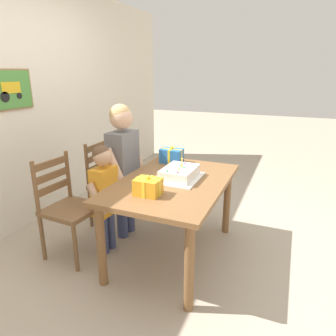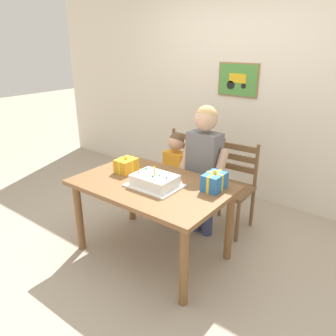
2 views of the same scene
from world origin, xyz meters
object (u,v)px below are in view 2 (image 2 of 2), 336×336
dining_table (152,193)px  gift_box_red_large (126,165)px  chair_right (232,187)px  birthday_cake (155,181)px  child_younger (176,170)px  child_older (204,159)px  gift_box_beside_cake (214,181)px  chair_left (178,172)px

dining_table → gift_box_red_large: size_ratio=6.87×
chair_right → dining_table: bearing=-111.4°
dining_table → birthday_cake: size_ratio=3.07×
gift_box_red_large → child_younger: 0.59m
chair_right → child_older: child_older is taller
dining_table → child_younger: bearing=106.1°
gift_box_beside_cake → child_older: bearing=131.3°
dining_table → chair_left: size_ratio=1.47×
child_younger → chair_left: bearing=121.2°
gift_box_beside_cake → chair_left: chair_left is taller
gift_box_beside_cake → chair_right: bearing=103.1°
dining_table → gift_box_red_large: 0.40m
chair_right → gift_box_beside_cake: bearing=-76.9°
gift_box_red_large → child_younger: (0.19, 0.53, -0.17)m
dining_table → child_older: bearing=74.1°
birthday_cake → child_older: bearing=80.2°
birthday_cake → child_older: (0.11, 0.62, 0.04)m
chair_right → child_older: size_ratio=0.69×
dining_table → child_older: (0.17, 0.59, 0.19)m
chair_right → child_older: 0.48m
chair_left → child_younger: child_younger is taller
chair_right → child_younger: 0.61m
birthday_cake → child_older: 0.63m
birthday_cake → chair_right: size_ratio=0.48×
dining_table → birthday_cake: (0.06, -0.03, 0.15)m
chair_left → child_older: bearing=-29.1°
child_older → child_younger: size_ratio=1.31×
child_older → child_younger: child_older is taller
chair_left → child_younger: size_ratio=0.90×
chair_right → child_older: (-0.17, -0.28, 0.35)m
chair_left → child_younger: 0.36m
birthday_cake → dining_table: bearing=151.1°
birthday_cake → chair_left: 1.04m
gift_box_beside_cake → chair_right: (-0.15, 0.66, -0.33)m
dining_table → child_younger: 0.62m
gift_box_red_large → birthday_cake: bearing=-12.7°
dining_table → child_older: child_older is taller
gift_box_red_large → child_older: size_ratio=0.15×
dining_table → chair_right: bearing=68.6°
gift_box_red_large → chair_right: 1.12m
child_older → child_younger: 0.39m
chair_left → gift_box_red_large: bearing=-91.4°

